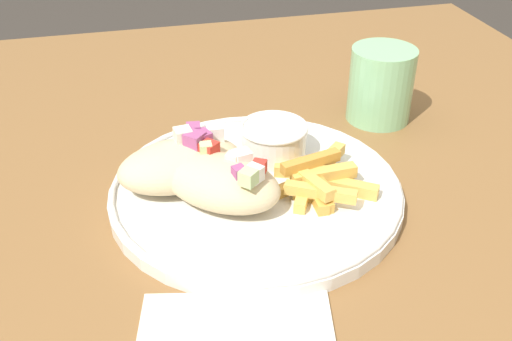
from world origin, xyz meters
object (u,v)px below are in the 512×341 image
(pita_sandwich_far, at_px, (182,163))
(fries_pile, at_px, (316,179))
(pita_sandwich_near, at_px, (221,181))
(sauce_ramekin, at_px, (273,139))
(plate, at_px, (256,190))
(water_glass, at_px, (380,88))

(pita_sandwich_far, distance_m, fries_pile, 0.14)
(pita_sandwich_near, bearing_deg, sauce_ramekin, 87.19)
(plate, bearing_deg, water_glass, 34.88)
(pita_sandwich_near, bearing_deg, plate, 64.65)
(water_glass, bearing_deg, fries_pile, -131.57)
(fries_pile, bearing_deg, pita_sandwich_near, 179.20)
(plate, relative_size, pita_sandwich_near, 2.07)
(fries_pile, xyz_separation_m, sauce_ramekin, (-0.02, 0.07, 0.01))
(sauce_ramekin, bearing_deg, plate, -120.90)
(pita_sandwich_far, bearing_deg, pita_sandwich_near, -61.23)
(pita_sandwich_near, bearing_deg, pita_sandwich_far, 170.88)
(plate, height_order, fries_pile, fries_pile)
(pita_sandwich_far, height_order, water_glass, water_glass)
(pita_sandwich_near, relative_size, water_glass, 1.55)
(sauce_ramekin, bearing_deg, fries_pile, -71.17)
(fries_pile, bearing_deg, water_glass, 48.43)
(sauce_ramekin, xyz_separation_m, water_glass, (0.16, 0.08, 0.01))
(pita_sandwich_near, xyz_separation_m, fries_pile, (0.10, -0.00, -0.01))
(pita_sandwich_near, distance_m, water_glass, 0.28)
(pita_sandwich_far, relative_size, water_glass, 1.51)
(sauce_ramekin, relative_size, water_glass, 0.81)
(plate, bearing_deg, fries_pile, -16.44)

